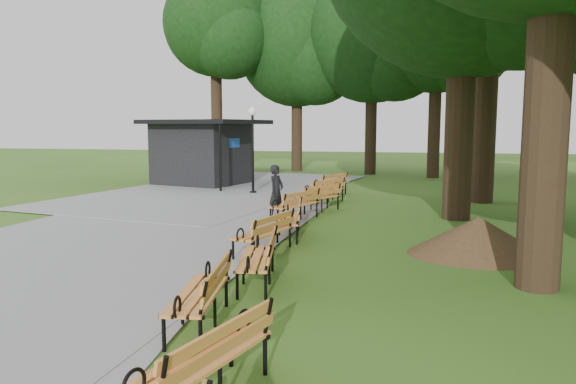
% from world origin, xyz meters
% --- Properties ---
extents(ground, '(100.00, 100.00, 0.00)m').
position_xyz_m(ground, '(0.00, 0.00, 0.00)').
color(ground, '#36631C').
rests_on(ground, ground).
extents(path, '(12.00, 38.00, 0.06)m').
position_xyz_m(path, '(-4.00, 3.00, 0.03)').
color(path, gray).
rests_on(path, ground).
extents(person, '(0.53, 0.65, 1.56)m').
position_xyz_m(person, '(-0.93, 7.51, 0.78)').
color(person, black).
rests_on(person, ground).
extents(kiosk, '(5.62, 5.18, 2.96)m').
position_xyz_m(kiosk, '(-6.54, 15.70, 1.48)').
color(kiosk, black).
rests_on(kiosk, ground).
extents(lamp_post, '(0.32, 0.32, 3.42)m').
position_xyz_m(lamp_post, '(-3.23, 12.86, 2.44)').
color(lamp_post, black).
rests_on(lamp_post, ground).
extents(dirt_mound, '(2.39, 2.39, 0.81)m').
position_xyz_m(dirt_mound, '(4.27, 3.98, 0.41)').
color(dirt_mound, '#47301C').
rests_on(dirt_mound, ground).
extents(bench_1, '(1.13, 2.00, 0.88)m').
position_xyz_m(bench_1, '(0.96, -2.97, 0.44)').
color(bench_1, orange).
rests_on(bench_1, ground).
extents(bench_2, '(0.92, 1.98, 0.88)m').
position_xyz_m(bench_2, '(0.15, -1.08, 0.44)').
color(bench_2, orange).
rests_on(bench_2, ground).
extents(bench_3, '(0.99, 1.99, 0.88)m').
position_xyz_m(bench_3, '(0.36, 0.96, 0.44)').
color(bench_3, orange).
rests_on(bench_3, ground).
extents(bench_4, '(1.08, 2.00, 0.88)m').
position_xyz_m(bench_4, '(-0.12, 3.12, 0.44)').
color(bench_4, orange).
rests_on(bench_4, ground).
extents(bench_5, '(0.98, 1.98, 0.88)m').
position_xyz_m(bench_5, '(0.03, 4.91, 0.44)').
color(bench_5, orange).
rests_on(bench_5, ground).
extents(bench_6, '(1.35, 2.00, 0.88)m').
position_xyz_m(bench_6, '(-0.33, 7.25, 0.44)').
color(bench_6, orange).
rests_on(bench_6, ground).
extents(bench_7, '(1.50, 1.97, 0.88)m').
position_xyz_m(bench_7, '(0.02, 8.90, 0.44)').
color(bench_7, orange).
rests_on(bench_7, ground).
extents(bench_8, '(1.51, 1.96, 0.88)m').
position_xyz_m(bench_8, '(-0.09, 10.92, 0.44)').
color(bench_8, orange).
rests_on(bench_8, ground).
extents(bench_9, '(1.38, 1.99, 0.88)m').
position_xyz_m(bench_9, '(-0.18, 13.01, 0.44)').
color(bench_9, orange).
rests_on(bench_9, ground).
extents(tree_backdrop, '(37.43, 9.85, 16.25)m').
position_xyz_m(tree_backdrop, '(7.00, 22.90, 8.13)').
color(tree_backdrop, black).
rests_on(tree_backdrop, ground).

